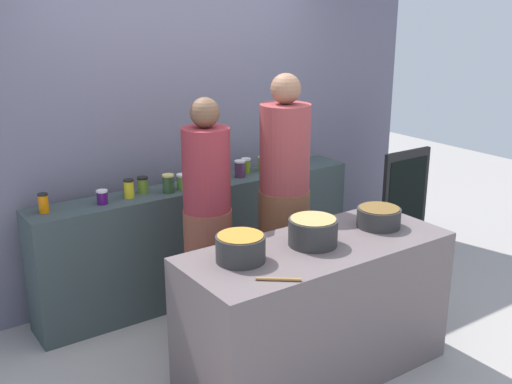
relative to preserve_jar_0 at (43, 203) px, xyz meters
name	(u,v)px	position (x,y,z in m)	size (l,w,h in m)	color
ground	(285,351)	(1.20, -1.12, -0.99)	(12.00, 12.00, 0.00)	#9D9793
storefront_wall	(177,104)	(1.20, 0.33, 0.51)	(4.80, 0.12, 3.00)	slate
display_shelf	(203,239)	(1.20, -0.02, -0.53)	(2.70, 0.36, 0.92)	#344142
prep_table	(316,311)	(1.20, -1.42, -0.55)	(1.70, 0.70, 0.88)	#615657
preserve_jar_0	(43,203)	(0.00, 0.00, 0.00)	(0.07, 0.07, 0.13)	orange
preserve_jar_1	(102,197)	(0.39, -0.05, -0.02)	(0.08, 0.08, 0.10)	#421059
preserve_jar_2	(129,189)	(0.61, -0.02, 0.00)	(0.08, 0.08, 0.14)	gold
preserve_jar_3	(143,185)	(0.74, 0.03, -0.01)	(0.08, 0.08, 0.12)	olive
preserve_jar_4	(168,183)	(0.89, -0.08, 0.00)	(0.09, 0.09, 0.14)	#2D4A29
preserve_jar_5	(182,182)	(1.02, -0.06, -0.01)	(0.09, 0.09, 0.12)	#609533
preserve_jar_6	(211,176)	(1.27, -0.07, -0.01)	(0.09, 0.09, 0.12)	gold
preserve_jar_7	(240,169)	(1.56, -0.03, 0.00)	(0.09, 0.09, 0.14)	#442444
preserve_jar_8	(246,166)	(1.67, 0.05, -0.01)	(0.08, 0.08, 0.12)	olive
preserve_jar_9	(263,164)	(1.82, 0.00, 0.00)	(0.09, 0.09, 0.13)	olive
preserve_jar_10	(293,159)	(2.12, -0.02, 0.00)	(0.07, 0.07, 0.13)	#37462D
cooking_pot_left	(241,248)	(0.69, -1.35, -0.03)	(0.28, 0.28, 0.16)	#2D2D2D
cooking_pot_center	(313,232)	(1.18, -1.40, -0.02)	(0.30, 0.30, 0.17)	#2D2D2D
cooking_pot_right	(379,217)	(1.73, -1.40, -0.04)	(0.28, 0.28, 0.13)	#2D2D2D
wooden_spoon	(278,279)	(0.71, -1.68, -0.10)	(0.02, 0.02, 0.24)	#9E703D
cook_with_tongs	(208,231)	(0.92, -0.59, -0.22)	(0.34, 0.34, 1.69)	brown
cook_in_cap	(284,213)	(1.49, -0.72, -0.16)	(0.37, 0.37, 1.82)	brown
chalkboard_sign	(404,207)	(2.98, -0.53, -0.46)	(0.54, 0.05, 1.05)	black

